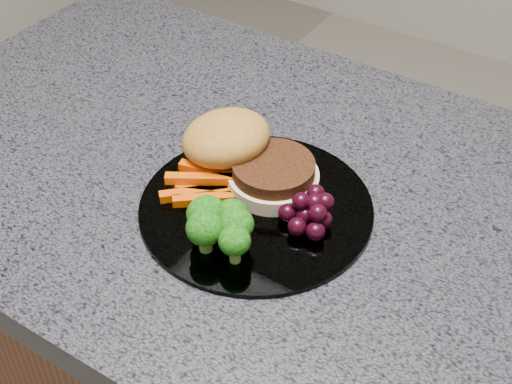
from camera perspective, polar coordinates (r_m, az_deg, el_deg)
countertop at (r=0.81m, az=6.21°, el=-2.57°), size 1.20×0.60×0.04m
plate at (r=0.79m, az=-0.00°, el=-1.25°), size 0.26×0.26×0.01m
burger at (r=0.82m, az=-1.09°, el=3.04°), size 0.18×0.12×0.06m
carrot_sticks at (r=0.80m, az=-4.13°, el=0.51°), size 0.09×0.08×0.02m
broccoli at (r=0.73m, az=-2.92°, el=-2.54°), size 0.08×0.07×0.05m
grape_bunch at (r=0.76m, az=4.38°, el=-1.51°), size 0.06×0.06×0.04m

